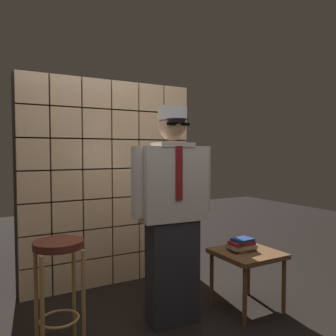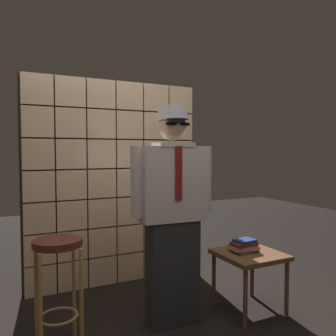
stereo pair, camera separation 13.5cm
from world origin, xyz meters
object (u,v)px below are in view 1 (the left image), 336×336
at_px(book_stack, 242,245).
at_px(standing_person, 172,211).
at_px(side_table, 247,259).
at_px(bar_stool, 59,269).

bearing_deg(book_stack, standing_person, 172.91).
bearing_deg(side_table, standing_person, 170.55).
xyz_separation_m(standing_person, bar_stool, (-0.89, 0.02, -0.33)).
distance_m(bar_stool, side_table, 1.59).
height_order(standing_person, side_table, standing_person).
bearing_deg(bar_stool, side_table, -4.90).
height_order(standing_person, bar_stool, standing_person).
bearing_deg(bar_stool, standing_person, -1.32).
bearing_deg(standing_person, bar_stool, -176.93).
height_order(side_table, book_stack, book_stack).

